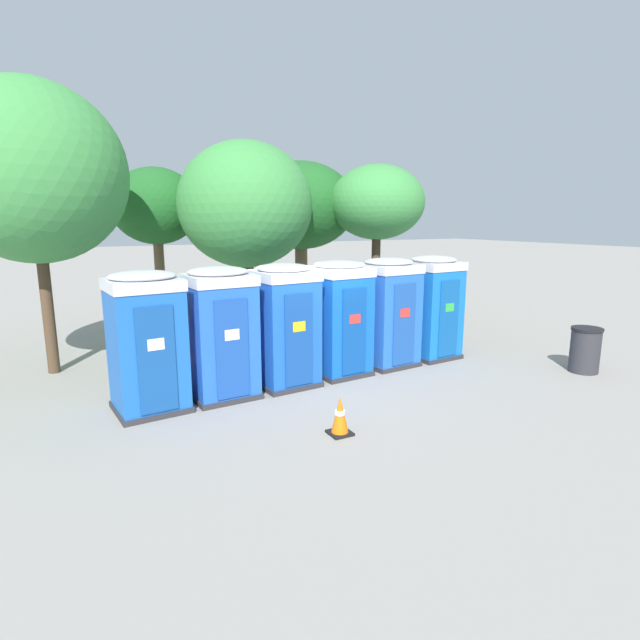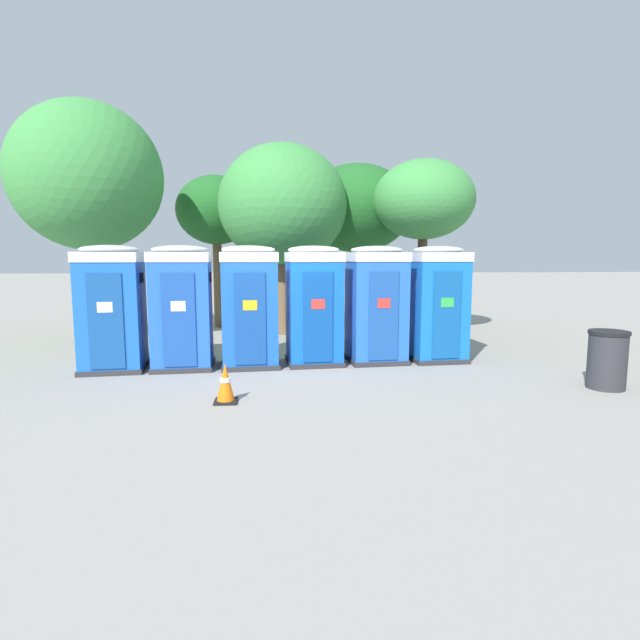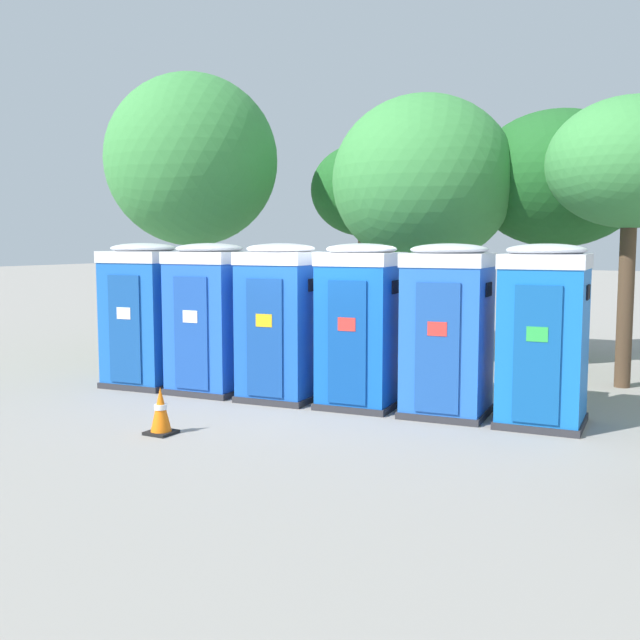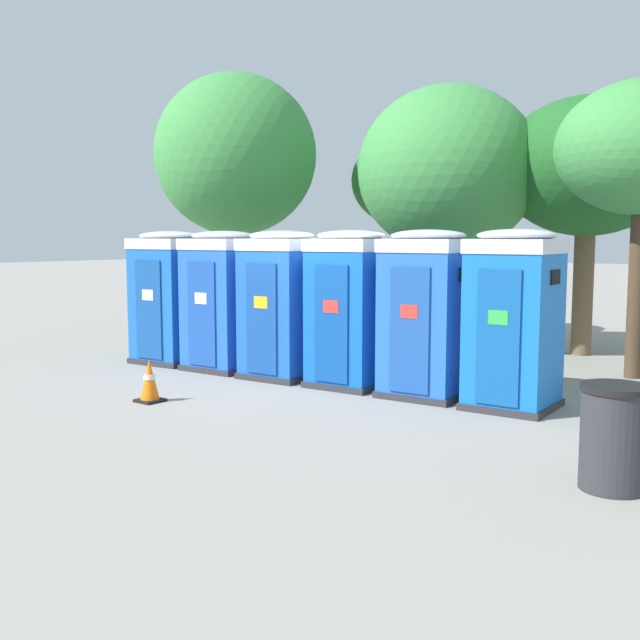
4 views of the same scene
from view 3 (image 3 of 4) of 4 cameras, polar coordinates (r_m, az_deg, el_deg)
ground_plane at (r=12.14m, az=0.18°, el=-6.21°), size 120.00×120.00×0.00m
portapotty_0 at (r=13.65m, az=-13.20°, el=0.44°), size 1.34×1.31×2.54m
portapotty_1 at (r=12.86m, az=-8.36°, el=0.20°), size 1.30×1.28×2.54m
portapotty_2 at (r=12.14m, az=-2.98°, el=-0.08°), size 1.28×1.29×2.54m
portapotty_3 at (r=11.60m, az=3.14°, el=-0.37°), size 1.25×1.29×2.54m
portapotty_4 at (r=11.17m, az=9.70°, el=-0.70°), size 1.31×1.30×2.54m
portapotty_5 at (r=10.86m, az=16.67°, el=-1.05°), size 1.24×1.27×2.54m
street_tree_0 at (r=17.27m, az=-9.75°, el=11.86°), size 3.82×3.82×6.26m
street_tree_1 at (r=14.17m, az=22.64°, el=10.91°), size 2.88×2.88×5.05m
street_tree_2 at (r=15.67m, az=7.88°, el=10.40°), size 3.73×3.73×5.53m
street_tree_3 at (r=18.02m, az=3.39°, el=9.74°), size 2.54×2.54×4.88m
street_tree_4 at (r=16.39m, az=17.70°, el=10.08°), size 3.56×3.56×5.25m
traffic_cone at (r=10.28m, az=-12.04°, el=-6.81°), size 0.36×0.36×0.64m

